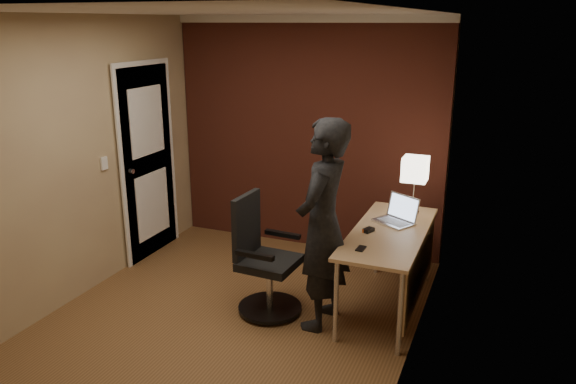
# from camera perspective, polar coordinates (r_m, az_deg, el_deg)

# --- Properties ---
(room) EXTENTS (4.00, 4.00, 4.00)m
(room) POSITION_cam_1_polar(r_m,az_deg,el_deg) (5.80, -2.03, 6.35)
(room) COLOR brown
(room) RESTS_ON ground
(desk) EXTENTS (0.60, 1.50, 0.73)m
(desk) POSITION_cam_1_polar(r_m,az_deg,el_deg) (4.89, 11.03, -5.40)
(desk) COLOR tan
(desk) RESTS_ON ground
(desk_lamp) EXTENTS (0.22, 0.22, 0.54)m
(desk_lamp) POSITION_cam_1_polar(r_m,az_deg,el_deg) (5.21, 12.79, 2.21)
(desk_lamp) COLOR silver
(desk_lamp) RESTS_ON desk
(laptop) EXTENTS (0.42, 0.39, 0.23)m
(laptop) POSITION_cam_1_polar(r_m,az_deg,el_deg) (5.06, 11.12, -2.30)
(laptop) COLOR silver
(laptop) RESTS_ON desk
(mouse) EXTENTS (0.09, 0.12, 0.03)m
(mouse) POSITION_cam_1_polar(r_m,az_deg,el_deg) (4.80, 8.17, -3.85)
(mouse) COLOR black
(mouse) RESTS_ON desk
(phone) EXTENTS (0.07, 0.12, 0.01)m
(phone) POSITION_cam_1_polar(r_m,az_deg,el_deg) (4.44, 7.41, -5.71)
(phone) COLOR black
(phone) RESTS_ON desk
(office_chair) EXTENTS (0.55, 0.58, 1.02)m
(office_chair) POSITION_cam_1_polar(r_m,az_deg,el_deg) (4.85, -2.58, -7.20)
(office_chair) COLOR black
(office_chair) RESTS_ON ground
(person) EXTENTS (0.45, 0.66, 1.74)m
(person) POSITION_cam_1_polar(r_m,az_deg,el_deg) (4.51, 3.54, -3.40)
(person) COLOR black
(person) RESTS_ON ground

